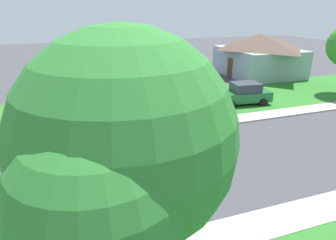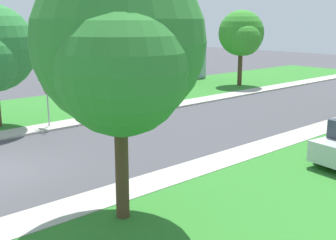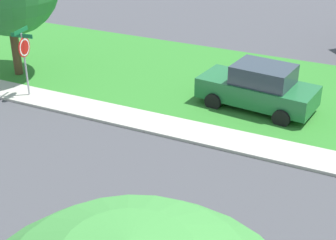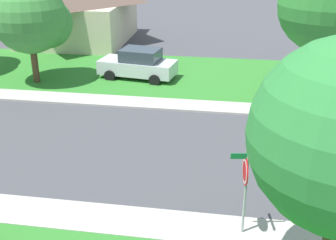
{
  "view_description": "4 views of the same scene",
  "coord_description": "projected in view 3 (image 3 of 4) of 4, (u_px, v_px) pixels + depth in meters",
  "views": [
    {
      "loc": [
        11.3,
        0.25,
        7.15
      ],
      "look_at": [
        -2.76,
        5.1,
        1.4
      ],
      "focal_mm": 30.86,
      "sensor_mm": 36.0,
      "label": 1
    },
    {
      "loc": [
        15.17,
        -5.37,
        5.32
      ],
      "look_at": [
        2.52,
        6.1,
        1.4
      ],
      "focal_mm": 46.91,
      "sensor_mm": 36.0,
      "label": 2
    },
    {
      "loc": [
        9.37,
        17.49,
        8.12
      ],
      "look_at": [
        -2.71,
        11.65,
        1.4
      ],
      "focal_mm": 53.94,
      "sensor_mm": 36.0,
      "label": 3
    },
    {
      "loc": [
        -14.88,
        5.07,
        7.89
      ],
      "look_at": [
        -0.25,
        7.4,
        1.4
      ],
      "focal_mm": 46.7,
      "sensor_mm": 36.0,
      "label": 4
    }
  ],
  "objects": [
    {
      "name": "lawn_west",
      "position": [
        246.0,
        86.0,
        20.87
      ],
      "size": [
        8.0,
        56.0,
        0.08
      ],
      "primitive_type": "cube",
      "color": "#2D7528",
      "rests_on": "ground"
    },
    {
      "name": "stop_sign_far_corner",
      "position": [
        24.0,
        51.0,
        19.14
      ],
      "size": [
        0.91,
        0.91,
        2.77
      ],
      "color": "#9E9EA3",
      "rests_on": "ground"
    },
    {
      "name": "car_green_near_corner",
      "position": [
        259.0,
        87.0,
        18.59
      ],
      "size": [
        2.38,
        4.47,
        1.76
      ],
      "color": "#1E6033",
      "rests_on": "ground"
    },
    {
      "name": "sidewalk_west",
      "position": [
        203.0,
        134.0,
        17.08
      ],
      "size": [
        1.4,
        56.0,
        0.1
      ],
      "primitive_type": "cube",
      "color": "#ADA89E",
      "rests_on": "ground"
    }
  ]
}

